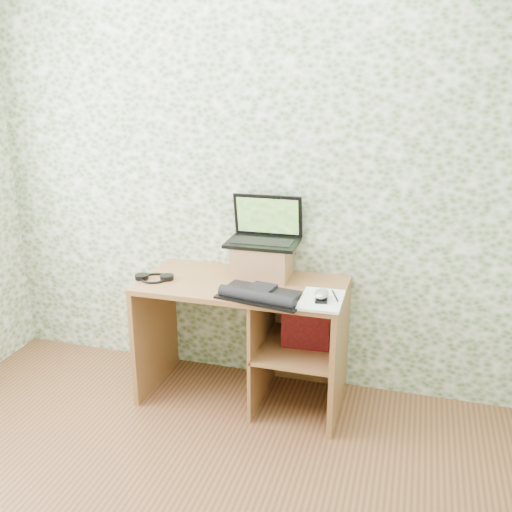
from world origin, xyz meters
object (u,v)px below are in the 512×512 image
(laptop, at_px, (265,232))
(notepad, at_px, (322,300))
(riser, at_px, (263,260))
(desk, at_px, (257,324))
(keyboard, at_px, (260,294))

(laptop, bearing_deg, notepad, -40.69)
(riser, height_order, laptop, laptop)
(desk, distance_m, notepad, 0.53)
(desk, bearing_deg, notepad, -23.43)
(laptop, bearing_deg, riser, -91.14)
(desk, distance_m, laptop, 0.56)
(desk, xyz_separation_m, laptop, (0.00, 0.16, 0.53))
(desk, bearing_deg, riser, 88.57)
(desk, relative_size, keyboard, 2.47)
(riser, relative_size, keyboard, 0.68)
(riser, distance_m, keyboard, 0.37)
(laptop, distance_m, notepad, 0.59)
(keyboard, bearing_deg, riser, 113.20)
(riser, relative_size, notepad, 1.04)
(laptop, xyz_separation_m, keyboard, (0.08, -0.39, -0.24))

